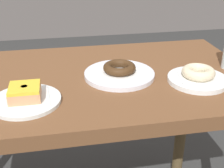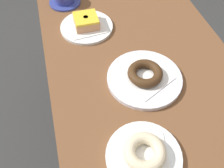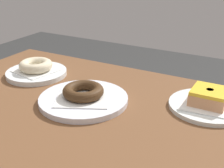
% 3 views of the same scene
% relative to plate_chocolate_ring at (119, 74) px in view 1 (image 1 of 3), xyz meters
% --- Properties ---
extents(table, '(1.27, 0.64, 0.78)m').
position_rel_plate_chocolate_ring_xyz_m(table, '(0.16, -0.02, -0.10)').
color(table, brown).
rests_on(table, ground_plane).
extents(plate_chocolate_ring, '(0.24, 0.24, 0.02)m').
position_rel_plate_chocolate_ring_xyz_m(plate_chocolate_ring, '(0.00, 0.00, 0.00)').
color(plate_chocolate_ring, white).
rests_on(plate_chocolate_ring, table).
extents(napkin_chocolate_ring, '(0.19, 0.19, 0.00)m').
position_rel_plate_chocolate_ring_xyz_m(napkin_chocolate_ring, '(0.00, 0.00, 0.01)').
color(napkin_chocolate_ring, white).
rests_on(napkin_chocolate_ring, plate_chocolate_ring).
extents(donut_chocolate_ring, '(0.11, 0.11, 0.03)m').
position_rel_plate_chocolate_ring_xyz_m(donut_chocolate_ring, '(0.00, 0.00, 0.02)').
color(donut_chocolate_ring, '#402814').
rests_on(donut_chocolate_ring, napkin_chocolate_ring).
extents(plate_sugar_ring, '(0.20, 0.20, 0.02)m').
position_rel_plate_chocolate_ring_xyz_m(plate_sugar_ring, '(-0.24, 0.09, 0.00)').
color(plate_sugar_ring, white).
rests_on(plate_sugar_ring, table).
extents(napkin_sugar_ring, '(0.14, 0.14, 0.00)m').
position_rel_plate_chocolate_ring_xyz_m(napkin_sugar_ring, '(-0.24, 0.09, 0.01)').
color(napkin_sugar_ring, white).
rests_on(napkin_sugar_ring, plate_sugar_ring).
extents(donut_sugar_ring, '(0.11, 0.11, 0.03)m').
position_rel_plate_chocolate_ring_xyz_m(donut_sugar_ring, '(-0.24, 0.09, 0.03)').
color(donut_sugar_ring, beige).
rests_on(donut_sugar_ring, napkin_sugar_ring).
extents(plate_glazed_square, '(0.20, 0.20, 0.01)m').
position_rel_plate_chocolate_ring_xyz_m(plate_glazed_square, '(0.30, 0.13, -0.00)').
color(plate_glazed_square, white).
rests_on(plate_glazed_square, table).
extents(napkin_glazed_square, '(0.14, 0.14, 0.00)m').
position_rel_plate_chocolate_ring_xyz_m(napkin_glazed_square, '(0.30, 0.13, 0.01)').
color(napkin_glazed_square, white).
rests_on(napkin_glazed_square, plate_glazed_square).
extents(donut_glazed_square, '(0.09, 0.09, 0.04)m').
position_rel_plate_chocolate_ring_xyz_m(donut_glazed_square, '(0.30, 0.13, 0.03)').
color(donut_glazed_square, tan).
rests_on(donut_glazed_square, napkin_glazed_square).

